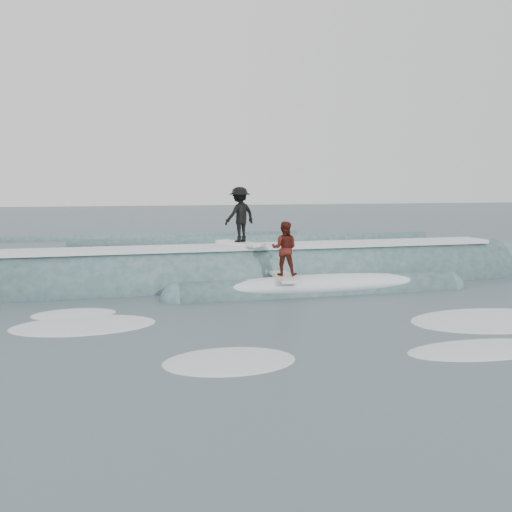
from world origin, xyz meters
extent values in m
plane|color=#3E505B|center=(0.00, 0.00, 0.00)|extent=(160.00, 160.00, 0.00)
cylinder|color=#335556|center=(0.00, 3.94, 0.00)|extent=(19.44, 2.47, 2.47)
sphere|color=#335556|center=(9.72, 3.94, 0.00)|extent=(2.47, 2.47, 2.47)
cylinder|color=#335556|center=(1.80, 1.74, 0.00)|extent=(9.00, 1.06, 1.06)
sphere|color=#335556|center=(-2.70, 1.74, 0.00)|extent=(1.06, 1.06, 1.06)
sphere|color=#335556|center=(6.30, 1.74, 0.00)|extent=(1.06, 1.06, 1.06)
cube|color=white|center=(0.00, 3.94, 1.30)|extent=(18.00, 1.30, 0.14)
ellipsoid|color=white|center=(1.80, 1.74, 0.30)|extent=(7.60, 1.30, 0.60)
cube|color=white|center=(-0.30, 3.94, 1.42)|extent=(1.42, 2.03, 0.10)
imported|color=black|center=(-0.30, 3.94, 2.40)|extent=(1.38, 1.17, 1.85)
cube|color=silver|center=(0.58, 1.74, 0.58)|extent=(0.73, 2.04, 0.10)
imported|color=#4C150E|center=(0.58, 1.74, 1.46)|extent=(0.99, 0.90, 1.65)
ellipsoid|color=white|center=(4.68, -2.69, 0.00)|extent=(4.55, 3.10, 0.10)
ellipsoid|color=white|center=(-2.44, -4.30, 0.00)|extent=(2.24, 1.53, 0.10)
ellipsoid|color=white|center=(2.84, -4.88, 0.00)|extent=(2.91, 1.98, 0.10)
ellipsoid|color=white|center=(-5.27, -0.63, 0.00)|extent=(3.70, 2.52, 0.10)
ellipsoid|color=white|center=(-5.57, 0.70, 0.00)|extent=(2.09, 1.43, 0.10)
cylinder|color=#335556|center=(4.18, 18.00, 0.00)|extent=(22.00, 0.80, 0.80)
cylinder|color=#335556|center=(-3.16, 22.00, 0.00)|extent=(22.00, 0.60, 0.60)
camera|label=1|loc=(-4.67, -14.77, 3.39)|focal=40.00mm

